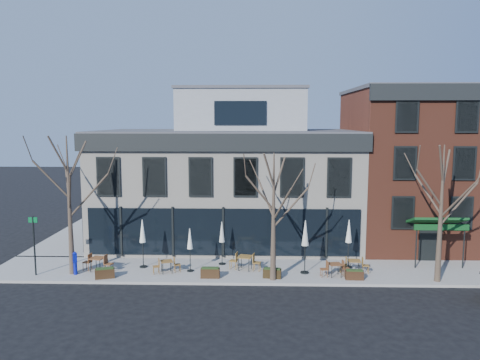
{
  "coord_description": "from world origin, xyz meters",
  "views": [
    {
      "loc": [
        1.9,
        -28.92,
        8.91
      ],
      "look_at": [
        1.0,
        2.0,
        4.95
      ],
      "focal_mm": 35.0,
      "sensor_mm": 36.0,
      "label": 1
    }
  ],
  "objects": [
    {
      "name": "cafe_set_0",
      "position": [
        -7.17,
        -2.72,
        0.66
      ],
      "size": [
        1.94,
        0.91,
        1.0
      ],
      "color": "brown",
      "rests_on": "sidewalk_front"
    },
    {
      "name": "red_brick_building",
      "position": [
        13.0,
        4.98,
        5.64
      ],
      "size": [
        8.2,
        11.78,
        11.18
      ],
      "color": "brown",
      "rests_on": "ground"
    },
    {
      "name": "umbrella_2",
      "position": [
        -0.0,
        -1.21,
        2.03
      ],
      "size": [
        0.43,
        0.43,
        2.66
      ],
      "color": "black",
      "rests_on": "sidewalk_front"
    },
    {
      "name": "sign_pole",
      "position": [
        -10.5,
        -3.5,
        2.07
      ],
      "size": [
        0.5,
        0.1,
        3.4
      ],
      "color": "black",
      "rests_on": "sidewalk_front"
    },
    {
      "name": "corner_building",
      "position": [
        0.07,
        5.07,
        4.72
      ],
      "size": [
        18.39,
        10.39,
        11.1
      ],
      "color": "silver",
      "rests_on": "ground"
    },
    {
      "name": "tree_corner",
      "position": [
        -8.49,
        -3.2,
        4.25
      ],
      "size": [
        3.93,
        3.98,
        7.92
      ],
      "color": "#382B21",
      "rests_on": "sidewalk_front"
    },
    {
      "name": "sidewalk_side",
      "position": [
        -11.25,
        6.0,
        0.07
      ],
      "size": [
        4.5,
        12.0,
        0.15
      ],
      "primitive_type": "cube",
      "color": "gray",
      "rests_on": "ground"
    },
    {
      "name": "umbrella_3",
      "position": [
        4.88,
        -2.73,
        2.35
      ],
      "size": [
        0.5,
        0.5,
        3.11
      ],
      "color": "black",
      "rests_on": "sidewalk_front"
    },
    {
      "name": "umbrella_4",
      "position": [
        7.59,
        -1.57,
        2.2
      ],
      "size": [
        0.46,
        0.46,
        2.9
      ],
      "color": "black",
      "rests_on": "sidewalk_front"
    },
    {
      "name": "planter_0",
      "position": [
        -6.38,
        -3.93,
        0.44
      ],
      "size": [
        1.14,
        0.72,
        0.59
      ],
      "color": "#311F10",
      "rests_on": "sidewalk_front"
    },
    {
      "name": "cafe_set_5",
      "position": [
        7.75,
        -2.58,
        0.61
      ],
      "size": [
        1.74,
        0.73,
        0.9
      ],
      "color": "brown",
      "rests_on": "sidewalk_front"
    },
    {
      "name": "umbrella_1",
      "position": [
        -1.77,
        -2.59,
        1.96
      ],
      "size": [
        0.41,
        0.41,
        2.56
      ],
      "color": "black",
      "rests_on": "sidewalk_front"
    },
    {
      "name": "tree_right",
      "position": [
        12.01,
        -3.9,
        4.02
      ],
      "size": [
        3.72,
        3.77,
        7.48
      ],
      "color": "#382B21",
      "rests_on": "sidewalk_front"
    },
    {
      "name": "cafe_set_3",
      "position": [
        1.42,
        -2.24,
        0.67
      ],
      "size": [
        1.96,
        0.92,
        1.01
      ],
      "color": "brown",
      "rests_on": "sidewalk_front"
    },
    {
      "name": "planter_3",
      "position": [
        7.51,
        -3.75,
        0.43
      ],
      "size": [
        1.01,
        0.43,
        0.56
      ],
      "color": "#321D10",
      "rests_on": "sidewalk_front"
    },
    {
      "name": "tree_mid",
      "position": [
        3.01,
        -3.9,
        3.79
      ],
      "size": [
        3.5,
        3.55,
        7.04
      ],
      "color": "#382B21",
      "rests_on": "sidewalk_front"
    },
    {
      "name": "cafe_set_1",
      "position": [
        -3.09,
        -2.9,
        0.59
      ],
      "size": [
        1.68,
        0.9,
        0.86
      ],
      "color": "brown",
      "rests_on": "sidewalk_front"
    },
    {
      "name": "call_box",
      "position": [
        -8.26,
        -3.37,
        0.87
      ],
      "size": [
        0.28,
        0.27,
        1.36
      ],
      "color": "#0C17A3",
      "rests_on": "sidewalk_front"
    },
    {
      "name": "umbrella_0",
      "position": [
        -4.69,
        -1.93,
        2.21
      ],
      "size": [
        0.47,
        0.47,
        2.92
      ],
      "color": "black",
      "rests_on": "sidewalk_front"
    },
    {
      "name": "planter_2",
      "position": [
        2.97,
        -3.61,
        0.43
      ],
      "size": [
        1.05,
        0.55,
        0.56
      ],
      "color": "black",
      "rests_on": "sidewalk_front"
    },
    {
      "name": "planter_1",
      "position": [
        -0.5,
        -3.68,
        0.44
      ],
      "size": [
        1.06,
        0.43,
        0.59
      ],
      "color": "#321F10",
      "rests_on": "sidewalk_front"
    },
    {
      "name": "ground",
      "position": [
        0.0,
        0.0,
        0.0
      ],
      "size": [
        120.0,
        120.0,
        0.0
      ],
      "primitive_type": "plane",
      "color": "black",
      "rests_on": "ground"
    },
    {
      "name": "cafe_set_4",
      "position": [
        6.53,
        -3.25,
        0.61
      ],
      "size": [
        1.75,
        0.78,
        0.9
      ],
      "color": "brown",
      "rests_on": "sidewalk_front"
    },
    {
      "name": "sidewalk_front",
      "position": [
        3.25,
        -2.15,
        0.07
      ],
      "size": [
        33.5,
        4.7,
        0.15
      ],
      "primitive_type": "cube",
      "color": "gray",
      "rests_on": "ground"
    }
  ]
}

